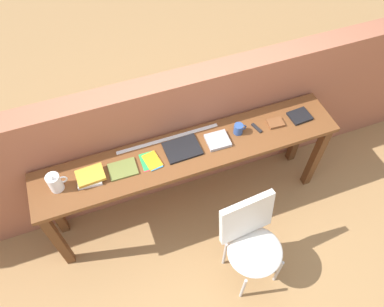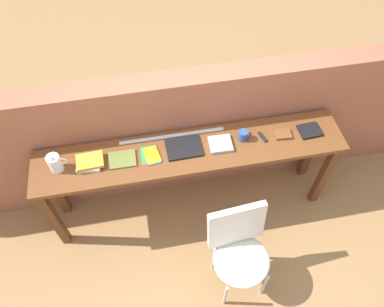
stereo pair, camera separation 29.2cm
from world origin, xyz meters
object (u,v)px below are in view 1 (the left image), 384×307
Objects in this scene: pitcher_white at (55,182)px; book_repair_rightmost at (300,116)px; magazine_cycling at (123,169)px; leather_journal_brown at (276,123)px; mug at (239,129)px; book_open_centre at (182,149)px; book_stack_leftmost at (90,177)px; pamphlet_pile_colourful at (151,161)px; multitool_folded at (257,128)px; chair_white_moulded at (252,240)px.

book_repair_rightmost is (2.03, 0.00, -0.07)m from pitcher_white.
leather_journal_brown reaches higher than magazine_cycling.
leather_journal_brown is at bearing -4.08° from mug.
book_open_centre is 0.49m from mug.
pitcher_white is 0.85× the size of book_stack_leftmost.
book_repair_rightmost is at bearing 1.33° from magazine_cycling.
pamphlet_pile_colourful is 1.06× the size of book_repair_rightmost.
leather_journal_brown is 0.74× the size of book_repair_rightmost.
book_repair_rightmost is at bearing -1.21° from multitool_folded.
book_open_centre is at bearing 1.65° from book_stack_leftmost.
chair_white_moulded is 0.99m from pamphlet_pile_colourful.
pamphlet_pile_colourful is at bearing -174.72° from leather_journal_brown.
pitcher_white is at bearing 179.93° from book_open_centre.
book_open_centre reaches higher than multitool_folded.
book_stack_leftmost reaches higher than chair_white_moulded.
book_stack_leftmost is at bearing -178.72° from mug.
leather_journal_brown is (1.09, 0.01, 0.01)m from pamphlet_pile_colourful.
book_open_centre is (0.98, 0.02, -0.07)m from pitcher_white.
multitool_folded is at bearing -177.87° from leather_journal_brown.
mug is at bearing 1.28° from book_stack_leftmost.
book_open_centre is (0.49, 0.03, 0.00)m from magazine_cycling.
magazine_cycling is 1.64× the size of leather_journal_brown.
pitcher_white is 2.03m from book_repair_rightmost.
magazine_cycling is 1.94× the size of mug.
multitool_folded is at bearing 64.83° from chair_white_moulded.
mug is (1.23, 0.03, 0.02)m from book_stack_leftmost.
multitool_folded is 0.63× the size of book_repair_rightmost.
book_open_centre is at bearing -176.61° from leather_journal_brown.
pitcher_white is 0.49m from magazine_cycling.
leather_journal_brown is (0.17, -0.01, 0.00)m from multitool_folded.
multitool_folded is (1.14, 0.02, 0.00)m from magazine_cycling.
book_open_centre is 0.82m from leather_journal_brown.
chair_white_moulded is at bearing -120.52° from leather_journal_brown.
chair_white_moulded is 4.18× the size of magazine_cycling.
chair_white_moulded is 4.11× the size of book_stack_leftmost.
pitcher_white is 1.05× the size of book_repair_rightmost.
multitool_folded is (0.16, -0.02, -0.04)m from mug.
book_stack_leftmost is at bearing 176.76° from book_repair_rightmost.
book_open_centre reaches higher than chair_white_moulded.
book_repair_rightmost reaches higher than book_open_centre.
multitool_folded is (0.65, -0.01, -0.00)m from book_open_centre.
pitcher_white is at bearing -179.68° from multitool_folded.
book_repair_rightmost is (0.23, -0.00, -0.00)m from leather_journal_brown.
multitool_folded is at bearing 1.25° from pamphlet_pile_colourful.
pitcher_white reaches higher than magazine_cycling.
chair_white_moulded is 6.86× the size of leather_journal_brown.
mug reaches higher than magazine_cycling.
book_stack_leftmost is 1.56m from leather_journal_brown.
mug reaches higher than book_stack_leftmost.
mug is at bearing 75.89° from chair_white_moulded.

